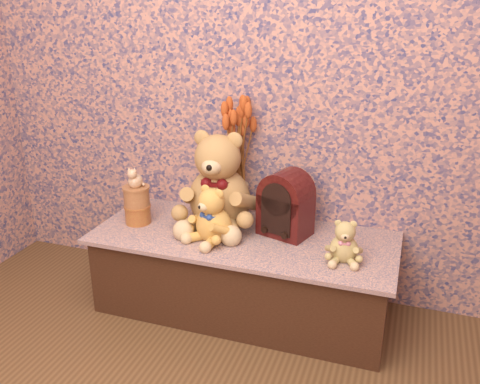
# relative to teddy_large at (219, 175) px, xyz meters

# --- Properties ---
(display_shelf) EXTENTS (1.44, 0.60, 0.40)m
(display_shelf) POSITION_rel_teddy_large_xyz_m (0.16, -0.10, -0.46)
(display_shelf) COLOR navy
(display_shelf) RESTS_ON ground
(teddy_large) EXTENTS (0.44, 0.51, 0.51)m
(teddy_large) POSITION_rel_teddy_large_xyz_m (0.00, 0.00, 0.00)
(teddy_large) COLOR #AB7942
(teddy_large) RESTS_ON display_shelf
(teddy_medium) EXTENTS (0.31, 0.34, 0.28)m
(teddy_medium) POSITION_rel_teddy_large_xyz_m (0.04, -0.18, -0.12)
(teddy_medium) COLOR gold
(teddy_medium) RESTS_ON display_shelf
(teddy_small) EXTENTS (0.19, 0.21, 0.20)m
(teddy_small) POSITION_rel_teddy_large_xyz_m (0.64, -0.19, -0.16)
(teddy_small) COLOR tan
(teddy_small) RESTS_ON display_shelf
(cathedral_radio) EXTENTS (0.27, 0.23, 0.32)m
(cathedral_radio) POSITION_rel_teddy_large_xyz_m (0.34, -0.01, -0.10)
(cathedral_radio) COLOR #3B0A0B
(cathedral_radio) RESTS_ON display_shelf
(ceramic_vase) EXTENTS (0.14, 0.14, 0.18)m
(ceramic_vase) POSITION_rel_teddy_large_xyz_m (0.06, 0.10, -0.16)
(ceramic_vase) COLOR tan
(ceramic_vase) RESTS_ON display_shelf
(dried_stalks) EXTENTS (0.23, 0.23, 0.42)m
(dried_stalks) POSITION_rel_teddy_large_xyz_m (0.06, 0.10, 0.14)
(dried_stalks) COLOR #BD4C1E
(dried_stalks) RESTS_ON ceramic_vase
(biscuit_tin_lower) EXTENTS (0.15, 0.15, 0.09)m
(biscuit_tin_lower) POSITION_rel_teddy_large_xyz_m (-0.39, -0.13, -0.21)
(biscuit_tin_lower) COLOR gold
(biscuit_tin_lower) RESTS_ON display_shelf
(biscuit_tin_upper) EXTENTS (0.15, 0.15, 0.10)m
(biscuit_tin_upper) POSITION_rel_teddy_large_xyz_m (-0.39, -0.13, -0.12)
(biscuit_tin_upper) COLOR tan
(biscuit_tin_upper) RESTS_ON biscuit_tin_lower
(cat_figurine) EXTENTS (0.09, 0.09, 0.11)m
(cat_figurine) POSITION_rel_teddy_large_xyz_m (-0.39, -0.13, -0.01)
(cat_figurine) COLOR silver
(cat_figurine) RESTS_ON biscuit_tin_upper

